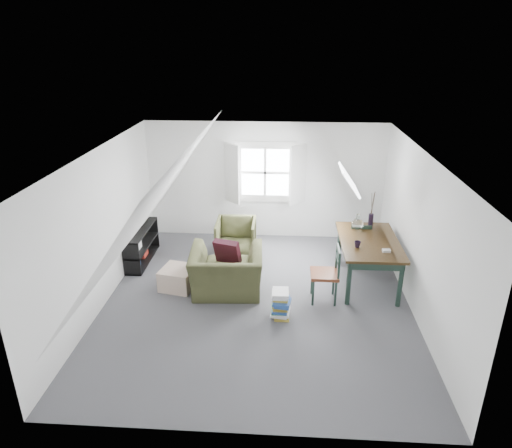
# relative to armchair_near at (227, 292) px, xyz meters

# --- Properties ---
(floor) EXTENTS (5.50, 5.50, 0.00)m
(floor) POSITION_rel_armchair_near_xyz_m (0.53, -0.27, 0.00)
(floor) COLOR #4C4C51
(floor) RESTS_ON ground
(ceiling) EXTENTS (5.50, 5.50, 0.00)m
(ceiling) POSITION_rel_armchair_near_xyz_m (0.53, -0.27, 2.50)
(ceiling) COLOR white
(ceiling) RESTS_ON wall_back
(wall_back) EXTENTS (5.00, 0.00, 5.00)m
(wall_back) POSITION_rel_armchair_near_xyz_m (0.53, 2.48, 1.25)
(wall_back) COLOR white
(wall_back) RESTS_ON ground
(wall_front) EXTENTS (5.00, 0.00, 5.00)m
(wall_front) POSITION_rel_armchair_near_xyz_m (0.53, -3.02, 1.25)
(wall_front) COLOR white
(wall_front) RESTS_ON ground
(wall_left) EXTENTS (0.00, 5.50, 5.50)m
(wall_left) POSITION_rel_armchair_near_xyz_m (-1.97, -0.27, 1.25)
(wall_left) COLOR white
(wall_left) RESTS_ON ground
(wall_right) EXTENTS (0.00, 5.50, 5.50)m
(wall_right) POSITION_rel_armchair_near_xyz_m (3.03, -0.27, 1.25)
(wall_right) COLOR white
(wall_right) RESTS_ON ground
(slope_left) EXTENTS (3.19, 5.50, 4.48)m
(slope_left) POSITION_rel_armchair_near_xyz_m (-1.02, -0.27, 1.78)
(slope_left) COLOR white
(slope_left) RESTS_ON wall_left
(slope_right) EXTENTS (3.19, 5.50, 4.48)m
(slope_right) POSITION_rel_armchair_near_xyz_m (2.08, -0.27, 1.78)
(slope_right) COLOR white
(slope_right) RESTS_ON wall_right
(dormer_window) EXTENTS (1.71, 0.35, 1.30)m
(dormer_window) POSITION_rel_armchair_near_xyz_m (0.53, 2.41, 1.45)
(dormer_window) COLOR white
(dormer_window) RESTS_ON wall_back
(skylight) EXTENTS (0.35, 0.75, 0.47)m
(skylight) POSITION_rel_armchair_near_xyz_m (2.08, 1.03, 1.75)
(skylight) COLOR white
(skylight) RESTS_ON slope_right
(armchair_near) EXTENTS (1.26, 1.12, 0.78)m
(armchair_near) POSITION_rel_armchair_near_xyz_m (0.00, 0.00, 0.00)
(armchair_near) COLOR #3D4023
(armchair_near) RESTS_ON floor
(armchair_far) EXTENTS (0.78, 0.80, 0.73)m
(armchair_far) POSITION_rel_armchair_near_xyz_m (-0.00, 1.52, 0.00)
(armchair_far) COLOR #3D4023
(armchair_far) RESTS_ON floor
(throw_pillow) EXTENTS (0.49, 0.37, 0.45)m
(throw_pillow) POSITION_rel_armchair_near_xyz_m (0.00, 0.15, 0.70)
(throw_pillow) COLOR #370F1A
(throw_pillow) RESTS_ON armchair_near
(ottoman) EXTENTS (0.65, 0.65, 0.37)m
(ottoman) POSITION_rel_armchair_near_xyz_m (-0.87, 0.10, 0.18)
(ottoman) COLOR #C2A692
(ottoman) RESTS_ON floor
(dining_table) EXTENTS (1.00, 1.66, 0.83)m
(dining_table) POSITION_rel_armchair_near_xyz_m (2.43, 0.48, 0.72)
(dining_table) COLOR #2F200E
(dining_table) RESTS_ON floor
(demijohn) EXTENTS (0.21, 0.21, 0.30)m
(demijohn) POSITION_rel_armchair_near_xyz_m (2.28, 0.93, 0.95)
(demijohn) COLOR silver
(demijohn) RESTS_ON dining_table
(vase_twigs) EXTENTS (0.09, 0.10, 0.69)m
(vase_twigs) POSITION_rel_armchair_near_xyz_m (2.53, 1.03, 0.99)
(vase_twigs) COLOR black
(vase_twigs) RESTS_ON dining_table
(cup) EXTENTS (0.12, 0.12, 0.10)m
(cup) POSITION_rel_armchair_near_xyz_m (2.18, 0.18, 0.83)
(cup) COLOR black
(cup) RESTS_ON dining_table
(paper_box) EXTENTS (0.13, 0.09, 0.04)m
(paper_box) POSITION_rel_armchair_near_xyz_m (2.63, 0.03, 0.85)
(paper_box) COLOR white
(paper_box) RESTS_ON dining_table
(dining_chair_far) EXTENTS (0.42, 0.42, 0.90)m
(dining_chair_far) POSITION_rel_armchair_near_xyz_m (2.37, 1.14, 0.47)
(dining_chair_far) COLOR maroon
(dining_chair_far) RESTS_ON floor
(dining_chair_near) EXTENTS (0.45, 0.45, 0.96)m
(dining_chair_near) POSITION_rel_armchair_near_xyz_m (1.67, -0.14, 0.50)
(dining_chair_near) COLOR maroon
(dining_chair_near) RESTS_ON floor
(media_shelf) EXTENTS (0.43, 1.30, 0.67)m
(media_shelf) POSITION_rel_armchair_near_xyz_m (-1.86, 1.05, 0.30)
(media_shelf) COLOR black
(media_shelf) RESTS_ON floor
(electronics_box) EXTENTS (0.24, 0.29, 0.21)m
(electronics_box) POSITION_rel_armchair_near_xyz_m (-1.86, 1.35, 0.76)
(electronics_box) COLOR black
(electronics_box) RESTS_ON media_shelf
(magazine_stack) EXTENTS (0.33, 0.39, 0.44)m
(magazine_stack) POSITION_rel_armchair_near_xyz_m (0.93, -0.69, 0.22)
(magazine_stack) COLOR #B29933
(magazine_stack) RESTS_ON floor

